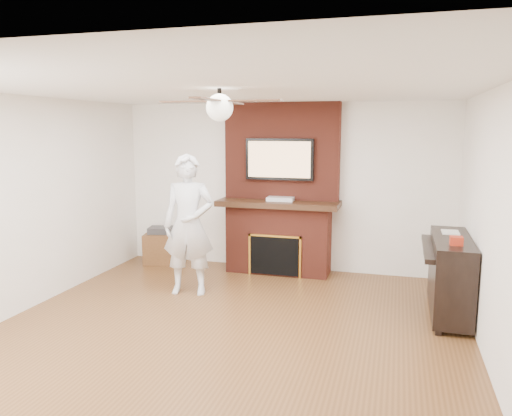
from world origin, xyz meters
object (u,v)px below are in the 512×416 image
(fireplace, at_px, (280,206))
(piano, at_px, (450,274))
(side_table, at_px, (162,246))
(person, at_px, (189,225))

(fireplace, xyz_separation_m, piano, (2.28, -1.22, -0.51))
(side_table, xyz_separation_m, piano, (4.19, -1.15, 0.22))
(person, bearing_deg, fireplace, 44.32)
(person, xyz_separation_m, side_table, (-1.02, 1.25, -0.64))
(fireplace, relative_size, piano, 1.79)
(person, distance_m, piano, 3.20)
(fireplace, height_order, side_table, fireplace)
(person, xyz_separation_m, piano, (3.17, 0.10, -0.42))
(person, distance_m, side_table, 1.73)
(piano, bearing_deg, person, -177.48)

